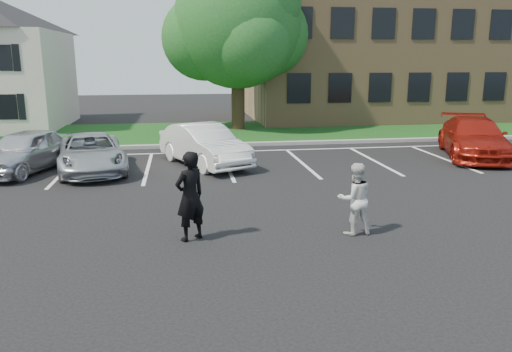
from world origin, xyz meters
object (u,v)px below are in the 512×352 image
at_px(office_building, 419,52).
at_px(car_white_sedan, 204,145).
at_px(car_silver_minivan, 91,153).
at_px(car_red_compact, 474,138).
at_px(man_black_suit, 190,196).
at_px(man_white_shirt, 355,199).
at_px(tree, 239,27).
at_px(car_silver_west, 25,151).

height_order(office_building, car_white_sedan, office_building).
bearing_deg(car_silver_minivan, car_red_compact, -9.82).
bearing_deg(man_black_suit, man_white_shirt, 142.90).
bearing_deg(man_black_suit, car_silver_minivan, -100.37).
bearing_deg(car_red_compact, tree, 152.79).
xyz_separation_m(tree, car_white_sedan, (-2.36, -8.93, -4.61)).
bearing_deg(car_white_sedan, car_silver_minivan, 161.18).
bearing_deg(office_building, tree, -158.52).
height_order(tree, car_silver_minivan, tree).
bearing_deg(car_red_compact, man_black_suit, -125.42).
distance_m(tree, car_white_sedan, 10.32).
bearing_deg(tree, car_silver_west, -132.78).
height_order(office_building, car_silver_minivan, office_building).
bearing_deg(man_white_shirt, car_silver_minivan, -51.19).
bearing_deg(car_white_sedan, car_silver_west, 156.41).
distance_m(man_black_suit, car_silver_west, 9.17).
bearing_deg(man_black_suit, car_red_compact, 179.81).
bearing_deg(car_silver_west, office_building, 53.23).
bearing_deg(car_silver_west, car_red_compact, 19.94).
bearing_deg(tree, car_silver_minivan, -123.60).
xyz_separation_m(tree, car_silver_minivan, (-6.22, -9.36, -4.71)).
relative_size(car_silver_west, car_red_compact, 0.81).
relative_size(car_silver_west, car_white_sedan, 0.94).
height_order(tree, man_white_shirt, tree).
bearing_deg(car_red_compact, car_white_sedan, -159.60).
height_order(tree, car_red_compact, tree).
relative_size(man_black_suit, car_silver_minivan, 0.42).
bearing_deg(car_red_compact, office_building, 93.22).
distance_m(tree, man_black_suit, 17.36).
bearing_deg(tree, man_white_shirt, -88.21).
bearing_deg(tree, man_black_suit, -100.42).
xyz_separation_m(car_silver_west, car_red_compact, (16.56, 0.16, 0.04)).
relative_size(office_building, man_white_shirt, 14.00).
bearing_deg(tree, car_white_sedan, -104.81).
relative_size(tree, car_silver_west, 2.08).
height_order(man_black_suit, man_white_shirt, man_black_suit).
bearing_deg(car_white_sedan, office_building, 17.86).
height_order(car_white_sedan, car_red_compact, car_red_compact).
xyz_separation_m(man_white_shirt, car_red_compact, (7.62, 7.76, -0.04)).
xyz_separation_m(car_silver_minivan, car_white_sedan, (3.86, 0.43, 0.10)).
distance_m(office_building, car_red_compact, 14.87).
xyz_separation_m(car_silver_west, car_white_sedan, (6.06, 0.17, 0.02)).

